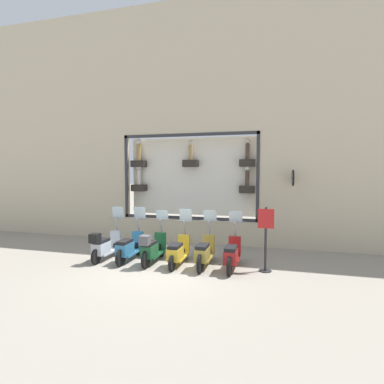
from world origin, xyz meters
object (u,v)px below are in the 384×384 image
(shop_sign_post, at_px, (266,237))
(scooter_teal_4, at_px, (129,247))
(scooter_green_3, at_px, (152,248))
(scooter_silver_5, at_px, (105,245))
(scooter_olive_1, at_px, (204,253))
(scooter_yellow_2, at_px, (178,252))
(scooter_red_0, at_px, (232,254))

(shop_sign_post, bearing_deg, scooter_teal_4, 91.32)
(scooter_green_3, height_order, scooter_silver_5, scooter_silver_5)
(scooter_olive_1, bearing_deg, shop_sign_post, -86.89)
(scooter_green_3, height_order, scooter_teal_4, scooter_teal_4)
(scooter_green_3, relative_size, shop_sign_post, 0.98)
(shop_sign_post, bearing_deg, scooter_green_3, 92.67)
(scooter_yellow_2, xyz_separation_m, scooter_silver_5, (-0.06, 2.46, 0.05))
(scooter_green_3, xyz_separation_m, shop_sign_post, (0.16, -3.40, 0.53))
(scooter_yellow_2, height_order, scooter_silver_5, scooter_silver_5)
(scooter_green_3, bearing_deg, shop_sign_post, -87.33)
(scooter_teal_4, height_order, scooter_silver_5, scooter_teal_4)
(scooter_teal_4, bearing_deg, scooter_olive_1, -89.97)
(scooter_yellow_2, xyz_separation_m, scooter_green_3, (-0.06, 0.82, 0.06))
(scooter_olive_1, xyz_separation_m, scooter_green_3, (-0.06, 1.64, 0.03))
(scooter_green_3, relative_size, scooter_silver_5, 1.01)
(scooter_yellow_2, distance_m, scooter_silver_5, 2.47)
(scooter_yellow_2, relative_size, scooter_silver_5, 1.00)
(scooter_olive_1, relative_size, shop_sign_post, 0.98)
(scooter_red_0, height_order, scooter_teal_4, scooter_teal_4)
(scooter_teal_4, distance_m, scooter_silver_5, 0.82)
(scooter_silver_5, bearing_deg, scooter_teal_4, -85.32)
(scooter_olive_1, xyz_separation_m, scooter_teal_4, (-0.00, 2.46, -0.01))
(scooter_green_3, bearing_deg, scooter_olive_1, -87.82)
(scooter_olive_1, relative_size, scooter_green_3, 1.00)
(scooter_olive_1, relative_size, scooter_teal_4, 1.00)
(scooter_red_0, xyz_separation_m, scooter_olive_1, (0.00, 0.82, 0.00))
(scooter_olive_1, xyz_separation_m, shop_sign_post, (0.10, -1.76, 0.56))
(scooter_olive_1, bearing_deg, scooter_yellow_2, 90.44)
(scooter_red_0, height_order, scooter_silver_5, scooter_silver_5)
(scooter_silver_5, bearing_deg, scooter_red_0, -89.04)
(scooter_red_0, relative_size, shop_sign_post, 0.98)
(scooter_silver_5, bearing_deg, shop_sign_post, -88.13)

